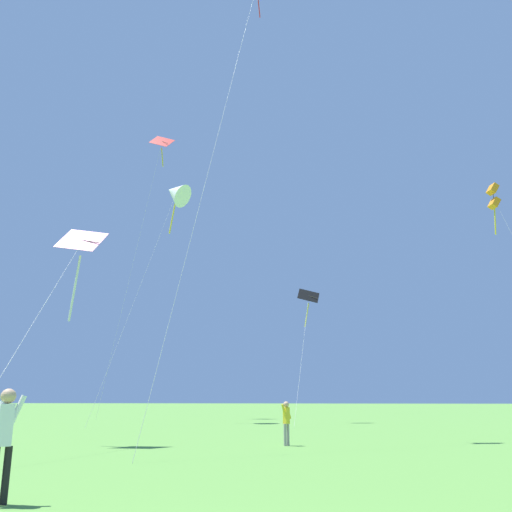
% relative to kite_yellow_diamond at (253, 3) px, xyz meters
% --- Properties ---
extents(kite_yellow_diamond, '(2.53, 9.92, 22.93)m').
position_rel_kite_yellow_diamond_xyz_m(kite_yellow_diamond, '(0.00, 0.00, 0.00)').
color(kite_yellow_diamond, yellow).
rests_on(kite_yellow_diamond, ground_plane).
extents(kite_pink_low, '(2.41, 8.98, 8.22)m').
position_rel_kite_yellow_diamond_xyz_m(kite_pink_low, '(-6.20, -3.89, -13.84)').
color(kite_pink_low, pink).
rests_on(kite_pink_low, ground_plane).
extents(kite_white_distant, '(3.52, 9.78, 18.41)m').
position_rel_kite_yellow_diamond_xyz_m(kite_white_distant, '(-8.45, 15.99, -3.56)').
color(kite_white_distant, white).
rests_on(kite_white_distant, ground_plane).
extents(kite_red_high, '(4.27, 4.75, 27.13)m').
position_rel_kite_yellow_diamond_xyz_m(kite_red_high, '(-12.77, 24.68, 4.40)').
color(kite_red_high, red).
rests_on(kite_red_high, ground_plane).
extents(kite_black_large, '(1.62, 8.60, 9.65)m').
position_rel_kite_yellow_diamond_xyz_m(kite_black_large, '(1.60, 17.07, -12.24)').
color(kite_black_large, black).
rests_on(kite_black_large, ground_plane).
extents(kite_orange_box, '(3.55, 6.85, 17.84)m').
position_rel_kite_yellow_diamond_xyz_m(kite_orange_box, '(16.04, 19.15, -4.06)').
color(kite_orange_box, orange).
rests_on(kite_orange_box, ground_plane).
extents(person_in_red_shirt, '(0.50, 0.42, 1.77)m').
position_rel_kite_yellow_diamond_xyz_m(person_in_red_shirt, '(-1.83, -14.69, -19.69)').
color(person_in_red_shirt, black).
rests_on(person_in_red_shirt, ground_plane).
extents(person_in_blue_jacket, '(0.35, 0.43, 1.51)m').
position_rel_kite_yellow_diamond_xyz_m(person_in_blue_jacket, '(1.65, -2.83, -19.84)').
color(person_in_blue_jacket, gray).
rests_on(person_in_blue_jacket, ground_plane).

